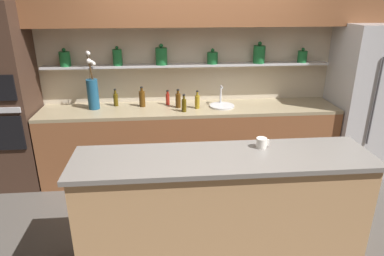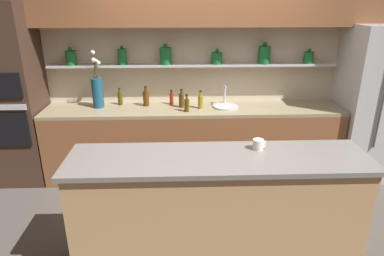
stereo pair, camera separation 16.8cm
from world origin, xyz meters
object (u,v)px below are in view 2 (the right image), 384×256
object	(u,v)px
sink_fixture	(225,105)
bottle_oil_5	(120,98)
bottle_oil_0	(187,105)
coffee_mug	(258,144)
bottle_oil_2	(200,101)
bottle_spirit_4	(146,98)
refrigerator	(377,103)
oven_tower	(14,96)
bottle_spirit_1	(182,100)
flower_vase	(97,90)
bottle_sauce_3	(172,98)

from	to	relation	value
sink_fixture	bottle_oil_5	xyz separation A→B (m)	(-1.32, 0.15, 0.06)
bottle_oil_0	coffee_mug	world-z (taller)	bottle_oil_0
bottle_oil_2	bottle_spirit_4	world-z (taller)	bottle_spirit_4
refrigerator	oven_tower	distance (m)	4.46
oven_tower	sink_fixture	world-z (taller)	oven_tower
bottle_oil_0	bottle_spirit_1	xyz separation A→B (m)	(-0.06, 0.17, 0.01)
bottle_spirit_1	bottle_oil_2	world-z (taller)	bottle_spirit_1
oven_tower	sink_fixture	size ratio (longest dim) A/B	7.06
sink_fixture	bottle_oil_2	world-z (taller)	sink_fixture
sink_fixture	bottle_oil_0	size ratio (longest dim) A/B	1.44
flower_vase	bottle_oil_2	distance (m)	1.27
bottle_sauce_3	bottle_oil_2	bearing A→B (deg)	-26.85
bottle_oil_0	coffee_mug	distance (m)	1.44
bottle_oil_2	bottle_oil_5	world-z (taller)	bottle_oil_2
sink_fixture	coffee_mug	xyz separation A→B (m)	(0.08, -1.48, 0.12)
bottle_oil_5	flower_vase	bearing A→B (deg)	-159.25
bottle_spirit_1	bottle_sauce_3	xyz separation A→B (m)	(-0.13, 0.13, -0.01)
flower_vase	bottle_sauce_3	size ratio (longest dim) A/B	3.73
coffee_mug	oven_tower	bearing A→B (deg)	150.96
bottle_oil_0	bottle_spirit_4	bearing A→B (deg)	153.69
bottle_oil_2	coffee_mug	size ratio (longest dim) A/B	2.05
refrigerator	bottle_oil_2	bearing A→B (deg)	179.90
bottle_spirit_1	coffee_mug	distance (m)	1.62
flower_vase	bottle_sauce_3	distance (m)	0.92
oven_tower	bottle_oil_5	xyz separation A→B (m)	(1.24, 0.16, -0.08)
oven_tower	bottle_sauce_3	xyz separation A→B (m)	(1.89, 0.15, -0.09)
flower_vase	coffee_mug	world-z (taller)	flower_vase
flower_vase	refrigerator	bearing A→B (deg)	-1.66
bottle_spirit_1	bottle_oil_2	bearing A→B (deg)	-13.37
flower_vase	bottle_oil_0	distance (m)	1.12
bottle_sauce_3	coffee_mug	size ratio (longest dim) A/B	1.73
bottle_oil_2	bottle_spirit_1	bearing A→B (deg)	166.63
oven_tower	bottle_oil_5	distance (m)	1.25
bottle_spirit_1	bottle_oil_2	distance (m)	0.24
bottle_oil_0	bottle_oil_2	bearing A→B (deg)	33.80
bottle_sauce_3	bottle_oil_0	bearing A→B (deg)	-57.65
bottle_spirit_1	bottle_oil_2	size ratio (longest dim) A/B	1.03
bottle_sauce_3	bottle_spirit_4	xyz separation A→B (m)	(-0.32, -0.05, 0.02)
bottle_oil_2	oven_tower	bearing A→B (deg)	179.16
bottle_oil_2	bottle_oil_5	bearing A→B (deg)	169.20
bottle_oil_2	coffee_mug	bearing A→B (deg)	-74.59
bottle_sauce_3	bottle_spirit_4	size ratio (longest dim) A/B	0.75
refrigerator	bottle_oil_2	xyz separation A→B (m)	(-2.21, 0.00, 0.05)
bottle_oil_5	coffee_mug	xyz separation A→B (m)	(1.40, -1.63, 0.06)
refrigerator	bottle_oil_2	distance (m)	2.21
bottle_spirit_4	coffee_mug	size ratio (longest dim) A/B	2.31
bottle_oil_0	bottle_sauce_3	distance (m)	0.35
flower_vase	oven_tower	bearing A→B (deg)	-176.28
bottle_oil_0	bottle_spirit_4	world-z (taller)	bottle_spirit_4
sink_fixture	bottle_spirit_4	world-z (taller)	bottle_spirit_4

